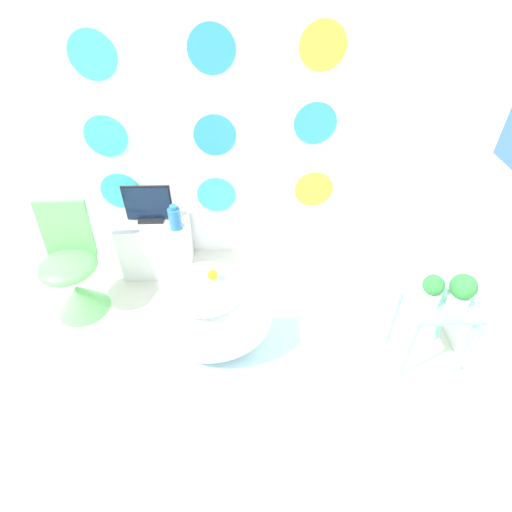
{
  "coord_description": "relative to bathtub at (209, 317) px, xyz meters",
  "views": [
    {
      "loc": [
        0.21,
        -0.74,
        2.3
      ],
      "look_at": [
        0.27,
        1.0,
        0.83
      ],
      "focal_mm": 28.0,
      "sensor_mm": 36.0,
      "label": 1
    }
  ],
  "objects": [
    {
      "name": "ground_plane",
      "position": [
        0.04,
        -1.02,
        -0.29
      ],
      "size": [
        12.0,
        12.0,
        0.0
      ],
      "primitive_type": "plane",
      "color": "silver"
    },
    {
      "name": "wall_back_dotted",
      "position": [
        0.04,
        1.08,
        1.0
      ],
      "size": [
        4.29,
        0.05,
        2.6
      ],
      "color": "white",
      "rests_on": "ground_plane"
    },
    {
      "name": "rug",
      "position": [
        0.01,
        -0.18,
        -0.29
      ],
      "size": [
        1.25,
        0.81,
        0.01
      ],
      "color": "silver",
      "rests_on": "ground_plane"
    },
    {
      "name": "bathtub",
      "position": [
        0.0,
        0.0,
        0.0
      ],
      "size": [
        0.83,
        0.6,
        0.58
      ],
      "color": "white",
      "rests_on": "ground_plane"
    },
    {
      "name": "rubber_duck",
      "position": [
        0.04,
        0.06,
        0.33
      ],
      "size": [
        0.07,
        0.07,
        0.08
      ],
      "color": "yellow",
      "rests_on": "bathtub"
    },
    {
      "name": "chair",
      "position": [
        -1.0,
        0.39,
        -0.02
      ],
      "size": [
        0.41,
        0.41,
        0.86
      ],
      "color": "#66C166",
      "rests_on": "ground_plane"
    },
    {
      "name": "tv_cabinet",
      "position": [
        -0.49,
        0.84,
        -0.05
      ],
      "size": [
        0.54,
        0.36,
        0.49
      ],
      "color": "silver",
      "rests_on": "ground_plane"
    },
    {
      "name": "tv",
      "position": [
        -0.49,
        0.85,
        0.33
      ],
      "size": [
        0.36,
        0.12,
        0.3
      ],
      "color": "black",
      "rests_on": "tv_cabinet"
    },
    {
      "name": "vase",
      "position": [
        -0.28,
        0.73,
        0.29
      ],
      "size": [
        0.09,
        0.09,
        0.2
      ],
      "color": "#2D72B7",
      "rests_on": "tv_cabinet"
    },
    {
      "name": "side_table",
      "position": [
        1.41,
        -0.15,
        0.14
      ],
      "size": [
        0.39,
        0.34,
        0.56
      ],
      "color": "#72D8B7",
      "rests_on": "ground_plane"
    },
    {
      "name": "potted_plant_left",
      "position": [
        1.32,
        -0.15,
        0.36
      ],
      "size": [
        0.13,
        0.13,
        0.2
      ],
      "color": "white",
      "rests_on": "side_table"
    },
    {
      "name": "potted_plant_right",
      "position": [
        1.5,
        -0.16,
        0.36
      ],
      "size": [
        0.15,
        0.15,
        0.2
      ],
      "color": "white",
      "rests_on": "side_table"
    }
  ]
}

